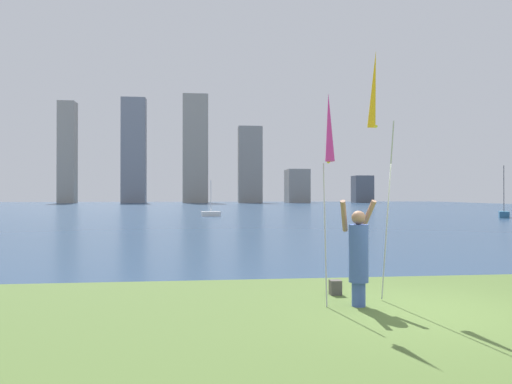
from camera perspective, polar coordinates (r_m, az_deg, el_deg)
The scene contains 13 objects.
ground at distance 58.71m, azimuth -2.61°, elevation -2.27°, with size 120.00×138.00×0.12m.
person at distance 8.51m, azimuth 12.29°, elevation -7.32°, with size 0.68×0.50×1.86m.
kite_flag_left at distance 8.19m, azimuth 8.83°, elevation 7.19°, with size 0.16×0.53×3.70m.
kite_flag_right at distance 9.54m, azimuth 14.12°, elevation 11.33°, with size 0.16×1.19×4.71m.
bag at distance 9.50m, azimuth 9.59°, elevation -11.32°, with size 0.22×0.21×0.28m.
sailboat_0 at distance 44.85m, azimuth 27.82°, elevation -2.38°, with size 1.61×2.00×4.42m.
sailboat_1 at distance 42.45m, azimuth -5.49°, elevation -2.61°, with size 1.79×0.97×3.23m.
skyline_tower_0 at distance 115.29m, azimuth -21.87°, elevation 4.47°, with size 3.68×3.55×23.02m.
skyline_tower_1 at distance 114.65m, azimuth -14.58°, elevation 4.90°, with size 5.59×3.02×24.67m.
skyline_tower_2 at distance 114.25m, azimuth -7.31°, elevation 5.12°, with size 5.91×7.29×25.52m.
skyline_tower_3 at distance 110.86m, azimuth -0.72°, elevation 3.32°, with size 5.60×3.11×17.95m.
skyline_tower_4 at distance 113.24m, azimuth 4.99°, elevation 0.71°, with size 5.09×7.08×7.94m.
skyline_tower_5 at distance 116.23m, azimuth 12.76°, elevation 0.34°, with size 4.51×3.94×6.48m.
Camera 1 is at (-3.71, -7.61, 1.96)m, focal length 33.03 mm.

